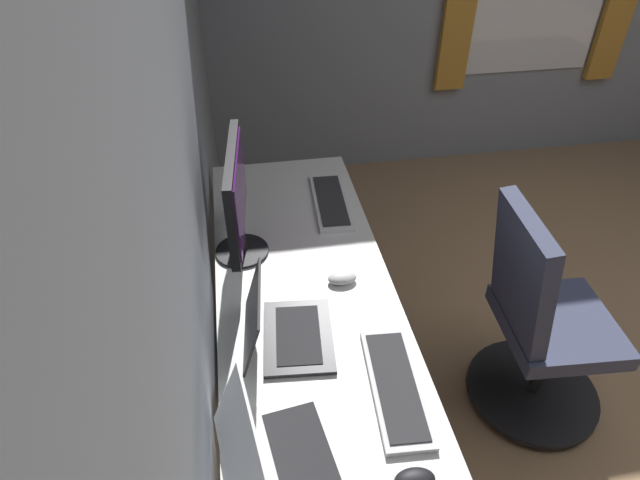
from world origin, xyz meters
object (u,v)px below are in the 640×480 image
Objects in this scene: drawer_pedestal at (305,387)px; monitor_primary at (237,198)px; keyboard_spare at (396,386)px; mouse_spare at (342,278)px; laptop_left at (280,328)px; keyboard_main at (331,202)px; office_chair at (539,327)px; mouse_main at (415,480)px; laptop_leftmost at (277,449)px.

drawer_pedestal is 0.75m from monitor_primary.
mouse_spare is at bearing 7.44° from keyboard_spare.
laptop_left is at bearing -168.31° from monitor_primary.
laptop_left is 0.39m from keyboard_spare.
laptop_left is (-0.09, 0.08, 0.43)m from drawer_pedestal.
keyboard_spare is at bearing -179.31° from keyboard_main.
drawer_pedestal is 0.72× the size of office_chair.
mouse_main is (-1.25, 0.02, 0.01)m from keyboard_main.
keyboard_main is at bearing -22.20° from laptop_left.
monitor_primary is at bearing 73.95° from office_chair.
keyboard_main is 4.10× the size of mouse_spare.
keyboard_spare is (-0.33, -0.22, 0.39)m from drawer_pedestal.
laptop_leftmost reaches higher than laptop_left.
drawer_pedestal is at bearing -42.62° from laptop_left.
mouse_spare is at bearing -46.68° from laptop_left.
laptop_leftmost is at bearing 114.78° from keyboard_spare.
laptop_left is at bearing 133.32° from mouse_spare.
laptop_left reaches higher than keyboard_main.
keyboard_spare is at bearing -150.13° from monitor_primary.
office_chair is at bearing -87.25° from drawer_pedestal.
mouse_main is at bearing 179.00° from keyboard_main.
keyboard_main is at bearing -18.51° from drawer_pedestal.
office_chair reaches higher than mouse_spare.
keyboard_spare is 0.48m from mouse_spare.
keyboard_spare is 0.29m from mouse_main.
laptop_left is at bearing 51.75° from keyboard_spare.
laptop_leftmost reaches higher than drawer_pedestal.
mouse_main is (-0.98, -0.37, -0.23)m from monitor_primary.
office_chair reaches higher than drawer_pedestal.
mouse_spare reaches higher than keyboard_spare.
keyboard_main is 0.96m from keyboard_spare.
drawer_pedestal is 0.94m from office_chair.
mouse_main is at bearing -109.77° from laptop_leftmost.
monitor_primary is at bearing 56.35° from mouse_spare.
mouse_spare is at bearing 83.01° from office_chair.
mouse_main is (-0.52, -0.27, -0.03)m from laptop_left.
office_chair is (0.14, -1.02, -0.32)m from laptop_left.
mouse_main is 1.04m from office_chair.
laptop_leftmost is 3.55× the size of mouse_spare.
mouse_main is (-0.62, -0.19, 0.40)m from drawer_pedestal.
mouse_main is at bearing -177.85° from mouse_spare.
mouse_main and mouse_spare have the same top height.
laptop_left is 0.34× the size of office_chair.
laptop_leftmost is 0.38× the size of office_chair.
drawer_pedestal is at bearing 161.49° from keyboard_main.
laptop_leftmost reaches higher than mouse_main.
office_chair is (0.05, -0.94, 0.11)m from drawer_pedestal.
monitor_primary reaches higher than keyboard_spare.
office_chair is (0.54, -1.07, -0.32)m from laptop_leftmost.
drawer_pedestal is 0.77m from keyboard_main.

